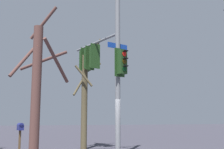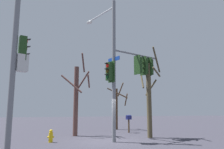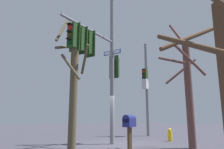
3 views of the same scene
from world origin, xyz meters
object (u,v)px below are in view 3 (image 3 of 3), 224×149
at_px(bare_tree_behind_pole, 222,79).
at_px(bare_tree_corner, 187,86).
at_px(fire_hydrant, 170,135).
at_px(bare_tree_across_street, 73,83).
at_px(mailbox, 129,125).

bearing_deg(bare_tree_behind_pole, bare_tree_corner, -136.55).
bearing_deg(fire_hydrant, bare_tree_corner, 57.95).
bearing_deg(bare_tree_across_street, bare_tree_corner, 155.57).
distance_m(bare_tree_behind_pole, bare_tree_corner, 5.70).
bearing_deg(fire_hydrant, bare_tree_across_street, 4.24).
relative_size(fire_hydrant, bare_tree_across_street, 0.12).
bearing_deg(bare_tree_corner, fire_hydrant, -122.05).
xyz_separation_m(mailbox, bare_tree_across_street, (0.45, -3.22, 1.66)).
xyz_separation_m(mailbox, bare_tree_corner, (-4.33, -1.05, 1.66)).
height_order(mailbox, bare_tree_behind_pole, bare_tree_behind_pole).
bearing_deg(bare_tree_behind_pole, bare_tree_across_street, -83.76).
relative_size(bare_tree_behind_pole, bare_tree_across_street, 0.72).
distance_m(bare_tree_behind_pole, bare_tree_across_street, 6.14).
distance_m(fire_hydrant, bare_tree_corner, 3.95).
bearing_deg(mailbox, bare_tree_behind_pole, 161.68).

